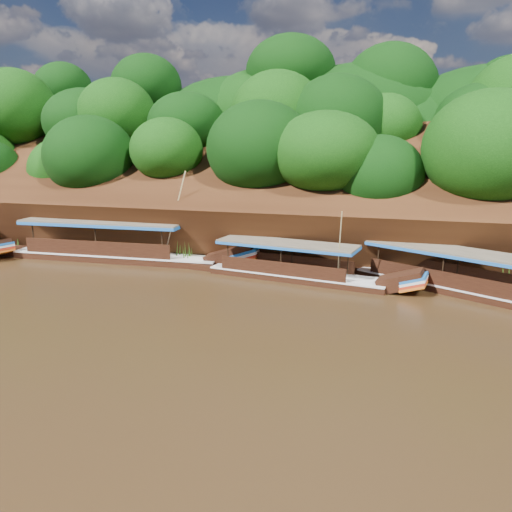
{
  "coord_description": "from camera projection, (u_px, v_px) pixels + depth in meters",
  "views": [
    {
      "loc": [
        6.96,
        -20.51,
        8.0
      ],
      "look_at": [
        -1.04,
        7.0,
        1.34
      ],
      "focal_mm": 35.0,
      "sensor_mm": 36.0,
      "label": 1
    }
  ],
  "objects": [
    {
      "name": "ground",
      "position": [
        235.0,
        319.0,
        22.88
      ],
      "size": [
        160.0,
        160.0,
        0.0
      ],
      "primitive_type": "plane",
      "color": "black",
      "rests_on": "ground"
    },
    {
      "name": "riverbank",
      "position": [
        317.0,
        212.0,
        43.72
      ],
      "size": [
        120.0,
        30.06,
        19.4
      ],
      "color": "black",
      "rests_on": "ground"
    },
    {
      "name": "boat_1",
      "position": [
        307.0,
        273.0,
        29.01
      ],
      "size": [
        12.69,
        3.74,
        4.75
      ],
      "rotation": [
        0.0,
        0.0,
        -0.16
      ],
      "color": "black",
      "rests_on": "ground"
    },
    {
      "name": "boat_0",
      "position": [
        476.0,
        287.0,
        26.14
      ],
      "size": [
        13.31,
        8.41,
        5.58
      ],
      "rotation": [
        0.0,
        0.0,
        -0.5
      ],
      "color": "black",
      "rests_on": "ground"
    },
    {
      "name": "boat_2",
      "position": [
        129.0,
        252.0,
        33.86
      ],
      "size": [
        17.35,
        3.32,
        6.62
      ],
      "rotation": [
        0.0,
        0.0,
        0.05
      ],
      "color": "black",
      "rests_on": "ground"
    },
    {
      "name": "reeds",
      "position": [
        236.0,
        253.0,
        32.52
      ],
      "size": [
        48.46,
        2.67,
        2.18
      ],
      "color": "#2F5D17",
      "rests_on": "ground"
    }
  ]
}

